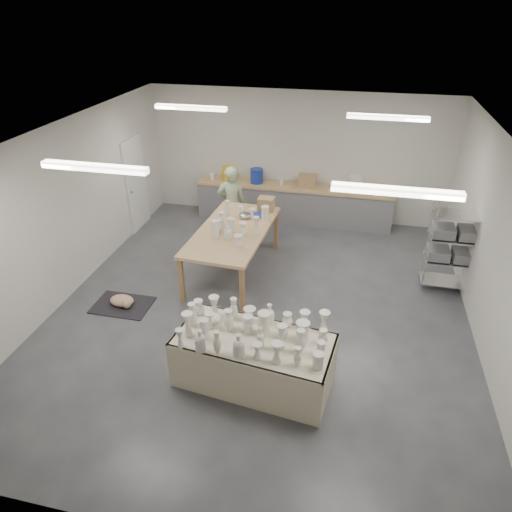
% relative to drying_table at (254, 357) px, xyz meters
% --- Properties ---
extents(room, '(8.00, 8.02, 3.00)m').
position_rel_drying_table_xyz_m(room, '(-0.36, 1.77, 1.63)').
color(room, '#424449').
rests_on(room, ground).
extents(back_counter, '(4.60, 0.60, 1.24)m').
position_rel_drying_table_xyz_m(back_counter, '(-0.26, 5.37, 0.06)').
color(back_counter, tan).
rests_on(back_counter, ground).
extents(wire_shelf, '(0.88, 0.48, 1.80)m').
position_rel_drying_table_xyz_m(wire_shelf, '(2.95, 3.09, 0.49)').
color(wire_shelf, silver).
rests_on(wire_shelf, ground).
extents(drying_table, '(2.25, 1.28, 1.13)m').
position_rel_drying_table_xyz_m(drying_table, '(0.00, 0.00, 0.00)').
color(drying_table, olive).
rests_on(drying_table, ground).
extents(work_table, '(1.41, 2.58, 1.31)m').
position_rel_drying_table_xyz_m(work_table, '(-0.98, 2.85, 0.50)').
color(work_table, tan).
rests_on(work_table, ground).
extents(rug, '(1.00, 0.70, 0.02)m').
position_rel_drying_table_xyz_m(rug, '(-2.67, 1.24, -0.42)').
color(rug, black).
rests_on(rug, ground).
extents(cat, '(0.50, 0.42, 0.18)m').
position_rel_drying_table_xyz_m(cat, '(-2.65, 1.22, -0.31)').
color(cat, white).
rests_on(cat, rug).
extents(potter, '(0.71, 0.57, 1.69)m').
position_rel_drying_table_xyz_m(potter, '(-1.44, 4.14, 0.42)').
color(potter, '#98AD86').
rests_on(potter, ground).
extents(red_stool, '(0.47, 0.47, 0.34)m').
position_rel_drying_table_xyz_m(red_stool, '(-1.44, 4.41, -0.13)').
color(red_stool, '#AF1923').
rests_on(red_stool, ground).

